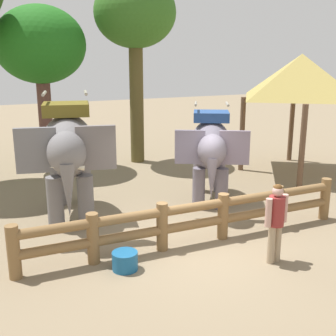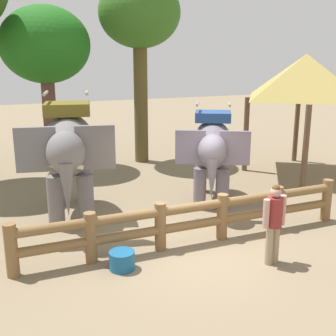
{
  "view_description": "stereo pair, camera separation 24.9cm",
  "coord_description": "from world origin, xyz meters",
  "px_view_note": "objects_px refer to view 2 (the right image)",
  "views": [
    {
      "loc": [
        -4.13,
        -7.57,
        4.05
      ],
      "look_at": [
        0.0,
        1.52,
        1.4
      ],
      "focal_mm": 46.25,
      "sensor_mm": 36.0,
      "label": 1
    },
    {
      "loc": [
        -3.9,
        -7.67,
        4.05
      ],
      "look_at": [
        0.0,
        1.52,
        1.4
      ],
      "focal_mm": 46.25,
      "sensor_mm": 36.0,
      "label": 2
    }
  ],
  "objects_px": {
    "tree_back_center": "(45,47)",
    "tree_far_right": "(140,17)",
    "elephant_near_left": "(69,149)",
    "tourist_woman_in_black": "(274,219)",
    "elephant_center": "(212,148)",
    "thatched_shelter": "(305,77)",
    "feed_bucket": "(122,260)",
    "log_fence": "(192,218)"
  },
  "relations": [
    {
      "from": "elephant_center",
      "to": "thatched_shelter",
      "type": "distance_m",
      "value": 4.83
    },
    {
      "from": "elephant_center",
      "to": "tourist_woman_in_black",
      "type": "xyz_separation_m",
      "value": [
        -0.64,
        -3.71,
        -0.61
      ]
    },
    {
      "from": "tourist_woman_in_black",
      "to": "tree_back_center",
      "type": "height_order",
      "value": "tree_back_center"
    },
    {
      "from": "feed_bucket",
      "to": "elephant_near_left",
      "type": "bearing_deg",
      "value": 96.23
    },
    {
      "from": "tourist_woman_in_black",
      "to": "tree_back_center",
      "type": "bearing_deg",
      "value": 107.16
    },
    {
      "from": "tree_back_center",
      "to": "feed_bucket",
      "type": "distance_m",
      "value": 9.3
    },
    {
      "from": "elephant_near_left",
      "to": "thatched_shelter",
      "type": "relative_size",
      "value": 0.92
    },
    {
      "from": "tourist_woman_in_black",
      "to": "elephant_center",
      "type": "bearing_deg",
      "value": 80.17
    },
    {
      "from": "elephant_center",
      "to": "thatched_shelter",
      "type": "bearing_deg",
      "value": 19.31
    },
    {
      "from": "log_fence",
      "to": "thatched_shelter",
      "type": "height_order",
      "value": "thatched_shelter"
    },
    {
      "from": "thatched_shelter",
      "to": "elephant_near_left",
      "type": "bearing_deg",
      "value": -171.87
    },
    {
      "from": "elephant_near_left",
      "to": "tree_far_right",
      "type": "relative_size",
      "value": 0.56
    },
    {
      "from": "elephant_center",
      "to": "feed_bucket",
      "type": "relative_size",
      "value": 6.44
    },
    {
      "from": "feed_bucket",
      "to": "thatched_shelter",
      "type": "bearing_deg",
      "value": 29.03
    },
    {
      "from": "tourist_woman_in_black",
      "to": "thatched_shelter",
      "type": "bearing_deg",
      "value": 46.75
    },
    {
      "from": "elephant_center",
      "to": "feed_bucket",
      "type": "distance_m",
      "value": 4.66
    },
    {
      "from": "log_fence",
      "to": "elephant_near_left",
      "type": "height_order",
      "value": "elephant_near_left"
    },
    {
      "from": "tree_back_center",
      "to": "feed_bucket",
      "type": "xyz_separation_m",
      "value": [
        0.04,
        -8.35,
        -4.08
      ]
    },
    {
      "from": "thatched_shelter",
      "to": "tree_far_right",
      "type": "bearing_deg",
      "value": 139.44
    },
    {
      "from": "log_fence",
      "to": "feed_bucket",
      "type": "bearing_deg",
      "value": -164.17
    },
    {
      "from": "elephant_center",
      "to": "elephant_near_left",
      "type": "bearing_deg",
      "value": 174.91
    },
    {
      "from": "tourist_woman_in_black",
      "to": "feed_bucket",
      "type": "relative_size",
      "value": 3.26
    },
    {
      "from": "tree_back_center",
      "to": "tree_far_right",
      "type": "height_order",
      "value": "tree_far_right"
    },
    {
      "from": "elephant_near_left",
      "to": "elephant_center",
      "type": "xyz_separation_m",
      "value": [
        3.81,
        -0.34,
        -0.23
      ]
    },
    {
      "from": "log_fence",
      "to": "tree_far_right",
      "type": "xyz_separation_m",
      "value": [
        1.54,
        7.58,
        4.7
      ]
    },
    {
      "from": "elephant_near_left",
      "to": "tree_back_center",
      "type": "bearing_deg",
      "value": 86.73
    },
    {
      "from": "elephant_near_left",
      "to": "tree_far_right",
      "type": "bearing_deg",
      "value": 53.72
    },
    {
      "from": "tourist_woman_in_black",
      "to": "tree_back_center",
      "type": "relative_size",
      "value": 0.29
    },
    {
      "from": "tourist_woman_in_black",
      "to": "feed_bucket",
      "type": "bearing_deg",
      "value": 161.93
    },
    {
      "from": "thatched_shelter",
      "to": "tree_far_right",
      "type": "height_order",
      "value": "tree_far_right"
    },
    {
      "from": "thatched_shelter",
      "to": "feed_bucket",
      "type": "relative_size",
      "value": 8.17
    },
    {
      "from": "elephant_center",
      "to": "thatched_shelter",
      "type": "relative_size",
      "value": 0.79
    },
    {
      "from": "tourist_woman_in_black",
      "to": "feed_bucket",
      "type": "distance_m",
      "value": 3.06
    },
    {
      "from": "log_fence",
      "to": "tree_back_center",
      "type": "height_order",
      "value": "tree_back_center"
    },
    {
      "from": "log_fence",
      "to": "thatched_shelter",
      "type": "bearing_deg",
      "value": 32.4
    },
    {
      "from": "thatched_shelter",
      "to": "tree_back_center",
      "type": "bearing_deg",
      "value": 152.32
    },
    {
      "from": "tourist_woman_in_black",
      "to": "tree_back_center",
      "type": "xyz_separation_m",
      "value": [
        -2.86,
        9.27,
        3.32
      ]
    },
    {
      "from": "elephant_center",
      "to": "feed_bucket",
      "type": "height_order",
      "value": "elephant_center"
    },
    {
      "from": "log_fence",
      "to": "feed_bucket",
      "type": "relative_size",
      "value": 15.31
    },
    {
      "from": "log_fence",
      "to": "tree_back_center",
      "type": "relative_size",
      "value": 1.36
    },
    {
      "from": "tree_far_right",
      "to": "feed_bucket",
      "type": "height_order",
      "value": "tree_far_right"
    },
    {
      "from": "elephant_near_left",
      "to": "tourist_woman_in_black",
      "type": "relative_size",
      "value": 2.32
    }
  ]
}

